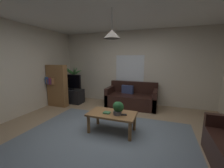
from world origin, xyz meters
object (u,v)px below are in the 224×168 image
tv (70,82)px  pendant_lamp (112,34)px  tv_stand (71,96)px  bookshelf_corner (57,86)px  coffee_table (112,116)px  potted_palm_corner (74,83)px  remote_on_table_0 (123,115)px  book_on_table_0 (107,113)px  potted_plant_on_table (118,107)px  couch_under_window (132,99)px

tv → pendant_lamp: (2.16, -1.50, 1.29)m
tv_stand → bookshelf_corner: 0.70m
coffee_table → potted_palm_corner: bearing=139.8°
remote_on_table_0 → tv_stand: tv_stand is taller
remote_on_table_0 → tv_stand: 2.89m
tv → pendant_lamp: 2.93m
coffee_table → potted_palm_corner: potted_palm_corner is taller
potted_palm_corner → pendant_lamp: 3.39m
coffee_table → remote_on_table_0: bearing=-8.6°
remote_on_table_0 → pendant_lamp: bearing=-116.8°
tv_stand → bookshelf_corner: (-0.19, -0.49, 0.46)m
book_on_table_0 → tv_stand: tv_stand is taller
bookshelf_corner → pendant_lamp: size_ratio=2.42×
coffee_table → tv: bearing=145.3°
book_on_table_0 → potted_plant_on_table: bearing=5.1°
couch_under_window → bookshelf_corner: (-2.39, -0.78, 0.43)m
tv_stand → pendant_lamp: size_ratio=1.56×
book_on_table_0 → tv: size_ratio=0.16×
book_on_table_0 → pendant_lamp: 1.63m
tv → pendant_lamp: bearing=-34.7°
remote_on_table_0 → tv: 2.89m
remote_on_table_0 → pendant_lamp: size_ratio=0.28×
pendant_lamp → book_on_table_0: bearing=-150.9°
tv → pendant_lamp: size_ratio=1.52×
coffee_table → remote_on_table_0: size_ratio=6.44×
couch_under_window → potted_palm_corner: bearing=175.8°
coffee_table → pendant_lamp: pendant_lamp is taller
pendant_lamp → potted_plant_on_table: bearing=-12.8°
couch_under_window → remote_on_table_0: 1.87m
potted_plant_on_table → tv: (-2.31, 1.53, 0.20)m
remote_on_table_0 → tv: tv is taller
tv_stand → bookshelf_corner: size_ratio=0.64×
coffee_table → bookshelf_corner: bookshelf_corner is taller
pendant_lamp → potted_palm_corner: bearing=139.8°
potted_plant_on_table → pendant_lamp: 1.50m
tv → tv_stand: bearing=90.0°
couch_under_window → tv: bearing=-172.0°
couch_under_window → bookshelf_corner: 2.55m
tv_stand → remote_on_table_0: bearing=-32.8°
tv → couch_under_window: bearing=8.0°
couch_under_window → potted_plant_on_table: size_ratio=5.73×
remote_on_table_0 → potted_plant_on_table: bearing=-111.1°
potted_plant_on_table → coffee_table: bearing=167.2°
coffee_table → potted_plant_on_table: bearing=-12.8°
book_on_table_0 → potted_palm_corner: (-2.25, 2.04, 0.20)m
tv → remote_on_table_0: bearing=-32.5°
coffee_table → remote_on_table_0: (0.26, -0.04, 0.08)m
tv_stand → bookshelf_corner: bearing=-110.6°
coffee_table → book_on_table_0: size_ratio=7.37×
remote_on_table_0 → potted_palm_corner: size_ratio=0.12×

